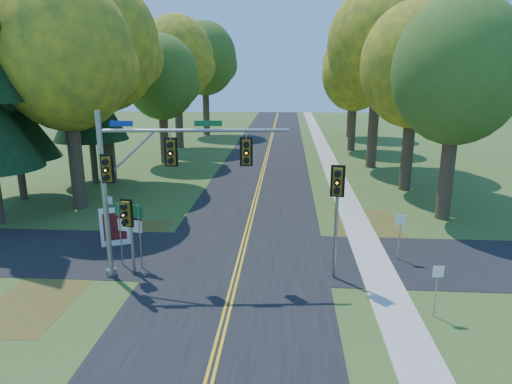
# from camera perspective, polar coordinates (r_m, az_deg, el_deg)

# --- Properties ---
(ground) EXTENTS (160.00, 160.00, 0.00)m
(ground) POSITION_cam_1_polar(r_m,az_deg,el_deg) (20.22, -2.46, -10.26)
(ground) COLOR #39561E
(ground) RESTS_ON ground
(road_main) EXTENTS (8.00, 160.00, 0.02)m
(road_main) POSITION_cam_1_polar(r_m,az_deg,el_deg) (20.21, -2.46, -10.23)
(road_main) COLOR black
(road_main) RESTS_ON ground
(road_cross) EXTENTS (60.00, 6.00, 0.02)m
(road_cross) POSITION_cam_1_polar(r_m,az_deg,el_deg) (22.03, -1.88, -8.03)
(road_cross) COLOR black
(road_cross) RESTS_ON ground
(centerline_left) EXTENTS (0.10, 160.00, 0.01)m
(centerline_left) POSITION_cam_1_polar(r_m,az_deg,el_deg) (20.22, -2.75, -10.18)
(centerline_left) COLOR gold
(centerline_left) RESTS_ON road_main
(centerline_right) EXTENTS (0.10, 160.00, 0.01)m
(centerline_right) POSITION_cam_1_polar(r_m,az_deg,el_deg) (20.20, -2.18, -10.20)
(centerline_right) COLOR gold
(centerline_right) RESTS_ON road_main
(sidewalk_east) EXTENTS (1.60, 160.00, 0.06)m
(sidewalk_east) POSITION_cam_1_polar(r_m,az_deg,el_deg) (20.51, 15.32, -10.34)
(sidewalk_east) COLOR #9E998E
(sidewalk_east) RESTS_ON ground
(leaf_patch_w_near) EXTENTS (4.00, 6.00, 0.00)m
(leaf_patch_w_near) POSITION_cam_1_polar(r_m,az_deg,el_deg) (25.29, -16.29, -5.55)
(leaf_patch_w_near) COLOR brown
(leaf_patch_w_near) RESTS_ON ground
(leaf_patch_e) EXTENTS (3.50, 8.00, 0.00)m
(leaf_patch_e) POSITION_cam_1_polar(r_m,az_deg,el_deg) (26.08, 14.13, -4.77)
(leaf_patch_e) COLOR brown
(leaf_patch_e) RESTS_ON ground
(leaf_patch_w_far) EXTENTS (3.00, 5.00, 0.00)m
(leaf_patch_w_far) POSITION_cam_1_polar(r_m,az_deg,el_deg) (19.92, -26.04, -12.27)
(leaf_patch_w_far) COLOR brown
(leaf_patch_w_far) RESTS_ON ground
(tree_w_a) EXTENTS (8.00, 8.00, 14.15)m
(tree_w_a) POSITION_cam_1_polar(r_m,az_deg,el_deg) (30.58, -22.56, 15.51)
(tree_w_a) COLOR #38281C
(tree_w_a) RESTS_ON ground
(tree_e_a) EXTENTS (7.20, 7.20, 12.73)m
(tree_e_a) POSITION_cam_1_polar(r_m,az_deg,el_deg) (28.55, 24.00, 13.56)
(tree_e_a) COLOR #38281C
(tree_e_a) RESTS_ON ground
(tree_w_b) EXTENTS (8.60, 8.60, 15.38)m
(tree_w_b) POSITION_cam_1_polar(r_m,az_deg,el_deg) (37.17, -18.73, 16.92)
(tree_w_b) COLOR #38281C
(tree_w_b) RESTS_ON ground
(tree_e_b) EXTENTS (7.60, 7.60, 13.33)m
(tree_e_b) POSITION_cam_1_polar(r_m,az_deg,el_deg) (34.89, 19.31, 14.63)
(tree_e_b) COLOR #38281C
(tree_e_b) RESTS_ON ground
(tree_w_c) EXTENTS (6.80, 6.80, 11.91)m
(tree_w_c) POSITION_cam_1_polar(r_m,az_deg,el_deg) (44.21, -11.66, 13.81)
(tree_w_c) COLOR #38281C
(tree_w_c) RESTS_ON ground
(tree_e_c) EXTENTS (8.80, 8.80, 15.79)m
(tree_e_c) POSITION_cam_1_polar(r_m,az_deg,el_deg) (42.62, 15.15, 17.23)
(tree_e_c) COLOR #38281C
(tree_e_c) RESTS_ON ground
(tree_w_d) EXTENTS (8.20, 8.20, 14.56)m
(tree_w_d) POSITION_cam_1_polar(r_m,az_deg,el_deg) (52.81, -9.83, 16.03)
(tree_w_d) COLOR #38281C
(tree_w_d) RESTS_ON ground
(tree_e_d) EXTENTS (7.00, 7.00, 12.32)m
(tree_e_d) POSITION_cam_1_polar(r_m,az_deg,el_deg) (51.54, 12.32, 14.22)
(tree_e_d) COLOR #38281C
(tree_e_d) RESTS_ON ground
(tree_w_e) EXTENTS (8.40, 8.40, 14.97)m
(tree_w_e) POSITION_cam_1_polar(r_m,az_deg,el_deg) (63.24, -6.34, 16.21)
(tree_w_e) COLOR #38281C
(tree_w_e) RESTS_ON ground
(tree_e_e) EXTENTS (7.80, 7.80, 13.74)m
(tree_e_e) POSITION_cam_1_polar(r_m,az_deg,el_deg) (62.31, 12.10, 15.18)
(tree_e_e) COLOR #38281C
(tree_e_e) RESTS_ON ground
(pine_b) EXTENTS (5.60, 5.60, 17.31)m
(pine_b) POSITION_cam_1_polar(r_m,az_deg,el_deg) (34.34, -28.61, 12.45)
(pine_b) COLOR #38281C
(pine_b) RESTS_ON ground
(pine_c) EXTENTS (5.60, 5.60, 20.56)m
(pine_c) POSITION_cam_1_polar(r_m,az_deg,el_deg) (37.38, -20.70, 15.70)
(pine_c) COLOR #38281C
(pine_c) RESTS_ON ground
(traffic_mast) EXTENTS (7.79, 1.25, 7.09)m
(traffic_mast) POSITION_cam_1_polar(r_m,az_deg,el_deg) (19.12, -13.14, 2.34)
(traffic_mast) COLOR gray
(traffic_mast) RESTS_ON ground
(east_signal_pole) EXTENTS (0.57, 0.67, 4.98)m
(east_signal_pole) POSITION_cam_1_polar(r_m,az_deg,el_deg) (18.71, 10.11, -0.26)
(east_signal_pole) COLOR gray
(east_signal_pole) RESTS_ON ground
(ped_signal_pole) EXTENTS (0.54, 0.63, 3.44)m
(ped_signal_pole) POSITION_cam_1_polar(r_m,az_deg,el_deg) (19.97, -15.73, -3.26)
(ped_signal_pole) COLOR gray
(ped_signal_pole) RESTS_ON ground
(route_sign_cluster) EXTENTS (1.37, 0.36, 3.00)m
(route_sign_cluster) POSITION_cam_1_polar(r_m,az_deg,el_deg) (20.96, -15.54, -3.66)
(route_sign_cluster) COLOR gray
(route_sign_cluster) RESTS_ON ground
(info_kiosk) EXTENTS (1.39, 0.74, 1.98)m
(info_kiosk) POSITION_cam_1_polar(r_m,az_deg,el_deg) (24.09, -17.24, -4.19)
(info_kiosk) COLOR white
(info_kiosk) RESTS_ON ground
(reg_sign_e_north) EXTENTS (0.44, 0.08, 2.30)m
(reg_sign_e_north) POSITION_cam_1_polar(r_m,az_deg,el_deg) (22.10, 17.60, -4.32)
(reg_sign_e_north) COLOR gray
(reg_sign_e_north) RESTS_ON ground
(reg_sign_e_south) EXTENTS (0.39, 0.08, 2.04)m
(reg_sign_e_south) POSITION_cam_1_polar(r_m,az_deg,el_deg) (17.64, 21.72, -10.31)
(reg_sign_e_south) COLOR gray
(reg_sign_e_south) RESTS_ON ground
(reg_sign_w) EXTENTS (0.39, 0.13, 2.08)m
(reg_sign_w) POSITION_cam_1_polar(r_m,az_deg,el_deg) (26.07, -17.81, -1.77)
(reg_sign_w) COLOR gray
(reg_sign_w) RESTS_ON ground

